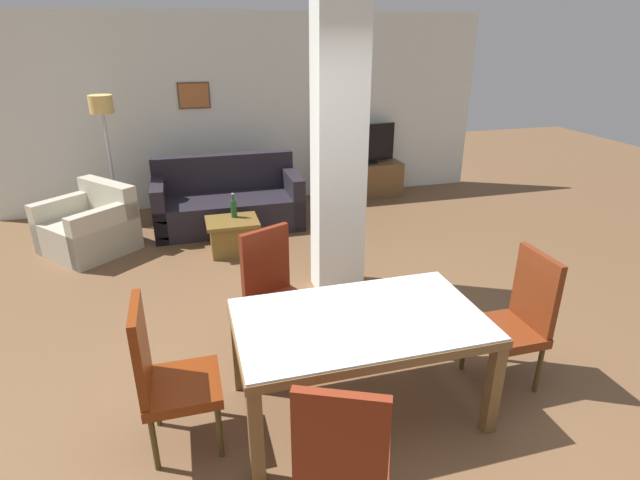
# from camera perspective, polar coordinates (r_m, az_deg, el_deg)

# --- Properties ---
(ground_plane) EXTENTS (18.00, 18.00, 0.00)m
(ground_plane) POSITION_cam_1_polar(r_m,az_deg,el_deg) (3.71, 4.21, -18.45)
(ground_plane) COLOR brown
(back_wall) EXTENTS (7.20, 0.09, 2.70)m
(back_wall) POSITION_cam_1_polar(r_m,az_deg,el_deg) (7.61, -8.08, 14.39)
(back_wall) COLOR white
(back_wall) RESTS_ON ground_plane
(divider_pillar) EXTENTS (0.46, 0.33, 2.70)m
(divider_pillar) POSITION_cam_1_polar(r_m,az_deg,el_deg) (4.72, 2.13, 9.43)
(divider_pillar) COLOR white
(divider_pillar) RESTS_ON ground_plane
(dining_table) EXTENTS (1.62, 0.96, 0.73)m
(dining_table) POSITION_cam_1_polar(r_m,az_deg,el_deg) (3.35, 4.50, -10.92)
(dining_table) COLOR brown
(dining_table) RESTS_ON ground_plane
(dining_chair_head_left) EXTENTS (0.46, 0.46, 1.02)m
(dining_chair_head_left) POSITION_cam_1_polar(r_m,az_deg,el_deg) (3.24, -17.21, -14.36)
(dining_chair_head_left) COLOR maroon
(dining_chair_head_left) RESTS_ON ground_plane
(dining_chair_far_left) EXTENTS (0.61, 0.61, 1.02)m
(dining_chair_far_left) POSITION_cam_1_polar(r_m,az_deg,el_deg) (4.01, -5.18, -5.60)
(dining_chair_far_left) COLOR maroon
(dining_chair_far_left) RESTS_ON ground_plane
(dining_chair_head_right) EXTENTS (0.46, 0.46, 1.02)m
(dining_chair_head_right) POSITION_cam_1_polar(r_m,az_deg,el_deg) (3.91, 21.62, -8.11)
(dining_chair_head_right) COLOR maroon
(dining_chair_head_right) RESTS_ON ground_plane
(dining_chair_near_left) EXTENTS (0.61, 0.61, 1.02)m
(dining_chair_near_left) POSITION_cam_1_polar(r_m,az_deg,el_deg) (2.63, 2.56, -23.51)
(dining_chair_near_left) COLOR maroon
(dining_chair_near_left) RESTS_ON ground_plane
(sofa) EXTENTS (1.89, 0.93, 0.90)m
(sofa) POSITION_cam_1_polar(r_m,az_deg,el_deg) (6.80, -10.46, 4.10)
(sofa) COLOR black
(sofa) RESTS_ON ground_plane
(armchair) EXTENTS (1.23, 1.24, 0.78)m
(armchair) POSITION_cam_1_polar(r_m,az_deg,el_deg) (6.51, -24.79, 1.23)
(armchair) COLOR #BDB7A1
(armchair) RESTS_ON ground_plane
(coffee_table) EXTENTS (0.60, 0.49, 0.40)m
(coffee_table) POSITION_cam_1_polar(r_m,az_deg,el_deg) (5.97, -9.91, 0.51)
(coffee_table) COLOR brown
(coffee_table) RESTS_ON ground_plane
(bottle) EXTENTS (0.07, 0.07, 0.29)m
(bottle) POSITION_cam_1_polar(r_m,az_deg,el_deg) (5.96, -9.84, 3.62)
(bottle) COLOR #194C23
(bottle) RESTS_ON coffee_table
(tv_stand) EXTENTS (1.24, 0.40, 0.52)m
(tv_stand) POSITION_cam_1_polar(r_m,az_deg,el_deg) (7.98, 4.89, 6.88)
(tv_stand) COLOR brown
(tv_stand) RESTS_ON ground_plane
(tv_screen) EXTENTS (1.05, 0.26, 0.60)m
(tv_screen) POSITION_cam_1_polar(r_m,az_deg,el_deg) (7.85, 5.02, 10.76)
(tv_screen) COLOR black
(tv_screen) RESTS_ON tv_stand
(floor_lamp) EXTENTS (0.29, 0.29, 1.71)m
(floor_lamp) POSITION_cam_1_polar(r_m,az_deg,el_deg) (6.92, -23.51, 12.60)
(floor_lamp) COLOR #B7B7BC
(floor_lamp) RESTS_ON ground_plane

